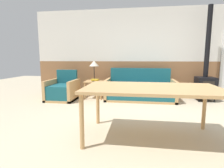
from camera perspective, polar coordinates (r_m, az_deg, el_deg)
ground_plane at (r=3.22m, az=13.41°, el=-13.48°), size 16.00×16.00×0.00m
wall_back at (r=5.62m, az=11.54°, el=9.89°), size 7.20×0.06×2.70m
couch at (r=5.08m, az=9.05°, el=-2.10°), size 1.95×0.87×0.89m
armchair at (r=5.23m, az=-15.80°, el=-2.13°), size 0.78×0.85×0.84m
side_table at (r=5.26m, az=-5.68°, el=0.13°), size 0.54×0.54×0.52m
table_lamp at (r=5.31m, az=-5.88°, el=6.47°), size 0.28×0.28×0.60m
book_stack at (r=5.15m, az=-5.56°, el=1.29°), size 0.23×0.18×0.07m
dining_table at (r=2.60m, az=12.75°, el=-2.34°), size 1.94×1.05×0.78m
wood_stove at (r=5.52m, az=28.27°, el=1.59°), size 0.49×0.47×2.60m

